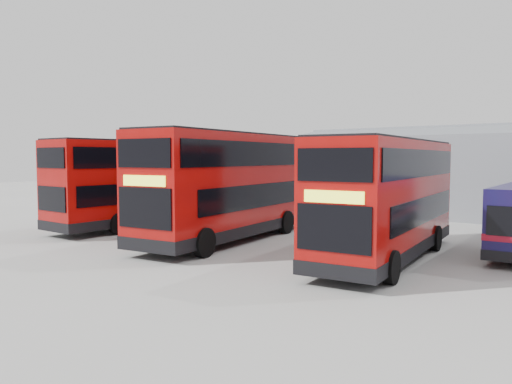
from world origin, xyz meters
name	(u,v)px	position (x,y,z in m)	size (l,w,h in m)	color
ground_plane	(215,246)	(0.00, 0.00, 0.00)	(120.00, 120.00, 0.00)	#989893
office_block	(237,170)	(-14.00, 17.99, 2.58)	(12.30, 8.32, 5.12)	#22478A
double_decker_left	(146,184)	(-6.95, 2.13, 2.27)	(2.79, 10.83, 4.57)	#9A0A08
double_decker_centre	(232,187)	(-0.53, 1.68, 2.38)	(4.21, 11.53, 4.78)	#9A0A08
double_decker_right	(388,200)	(6.74, 1.89, 2.16)	(3.63, 10.47, 4.34)	#9A0A08
panel_van	(172,188)	(-16.39, 12.60, 1.18)	(3.31, 5.17, 2.11)	silver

